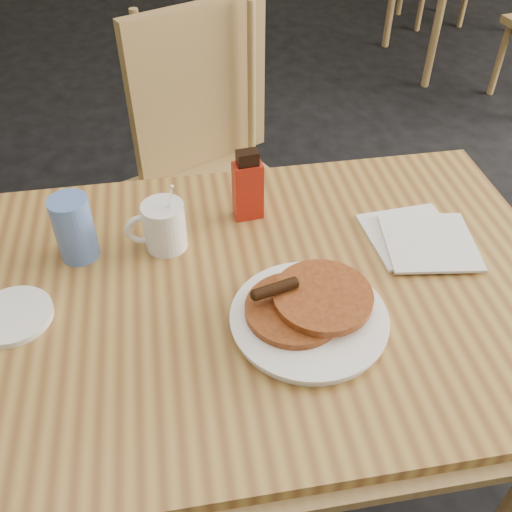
# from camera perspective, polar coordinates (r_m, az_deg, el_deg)

# --- Properties ---
(floor) EXTENTS (10.00, 10.00, 0.00)m
(floor) POSITION_cam_1_polar(r_m,az_deg,el_deg) (1.64, 0.40, -23.01)
(floor) COLOR black
(floor) RESTS_ON ground
(main_table) EXTENTS (1.22, 0.86, 0.75)m
(main_table) POSITION_cam_1_polar(r_m,az_deg,el_deg) (1.07, 0.32, -4.76)
(main_table) COLOR #A47C3A
(main_table) RESTS_ON floor
(chair_main_far) EXTENTS (0.57, 0.58, 0.97)m
(chair_main_far) POSITION_cam_1_polar(r_m,az_deg,el_deg) (1.72, -4.86, 10.35)
(chair_main_far) COLOR #9B7749
(chair_main_far) RESTS_ON floor
(pancake_plate) EXTENTS (0.27, 0.27, 0.07)m
(pancake_plate) POSITION_cam_1_polar(r_m,az_deg,el_deg) (0.97, 5.26, -5.70)
(pancake_plate) COLOR white
(pancake_plate) RESTS_ON main_table
(coffee_mug) EXTENTS (0.12, 0.08, 0.15)m
(coffee_mug) POSITION_cam_1_polar(r_m,az_deg,el_deg) (1.10, -9.27, 3.03)
(coffee_mug) COLOR white
(coffee_mug) RESTS_ON main_table
(syrup_bottle) EXTENTS (0.06, 0.04, 0.15)m
(syrup_bottle) POSITION_cam_1_polar(r_m,az_deg,el_deg) (1.15, -0.82, 6.89)
(syrup_bottle) COLOR maroon
(syrup_bottle) RESTS_ON main_table
(napkin_stack) EXTENTS (0.21, 0.22, 0.01)m
(napkin_stack) POSITION_cam_1_polar(r_m,az_deg,el_deg) (1.17, 16.11, 1.67)
(napkin_stack) COLOR white
(napkin_stack) RESTS_ON main_table
(blue_tumbler) EXTENTS (0.08, 0.08, 0.13)m
(blue_tumbler) POSITION_cam_1_polar(r_m,az_deg,el_deg) (1.11, -17.72, 2.66)
(blue_tumbler) COLOR #5276C2
(blue_tumbler) RESTS_ON main_table
(side_saucer) EXTENTS (0.15, 0.15, 0.01)m
(side_saucer) POSITION_cam_1_polar(r_m,az_deg,el_deg) (1.06, -23.15, -5.54)
(side_saucer) COLOR white
(side_saucer) RESTS_ON main_table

